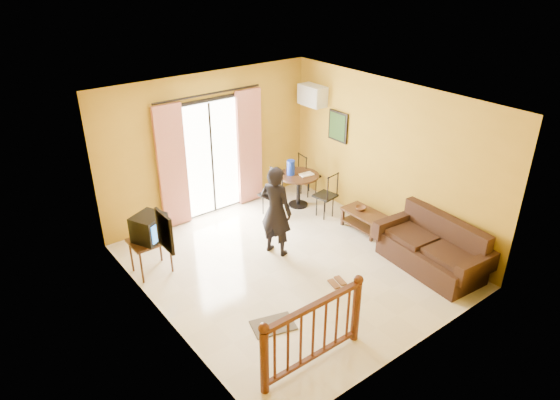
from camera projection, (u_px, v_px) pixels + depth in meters
ground at (290, 265)px, 8.39m from camera, size 5.00×5.00×0.00m
room_shell at (291, 173)px, 7.62m from camera, size 5.00×5.00×5.00m
balcony_door at (212, 157)px, 9.58m from camera, size 2.25×0.14×2.46m
tv_table at (149, 244)px, 8.00m from camera, size 0.61×0.51×0.61m
television at (149, 228)px, 7.88m from camera, size 0.61×0.59×0.42m
picture_left at (165, 231)px, 6.34m from camera, size 0.05×0.42×0.52m
dining_table at (299, 181)px, 10.12m from camera, size 0.83×0.83×0.69m
water_jug at (291, 168)px, 9.99m from camera, size 0.16×0.16×0.30m
serving_tray at (306, 174)px, 10.04m from camera, size 0.30×0.21×0.02m
dining_chairs at (301, 208)px, 10.25m from camera, size 1.66×1.40×0.95m
air_conditioner at (312, 95)px, 9.94m from camera, size 0.31×0.60×0.40m
botanical_print at (338, 126)px, 9.77m from camera, size 0.05×0.50×0.60m
coffee_table at (364, 218)px, 9.35m from camera, size 0.47×0.85×0.38m
bowl at (361, 208)px, 9.35m from camera, size 0.24×0.24×0.06m
sofa at (433, 250)px, 8.22m from camera, size 0.98×1.88×0.87m
standing_person at (276, 211)px, 8.41m from camera, size 0.58×0.69×1.62m
stair_balustrade at (313, 329)px, 6.16m from camera, size 1.63×0.13×1.04m
doormat at (273, 325)px, 7.04m from camera, size 0.69×0.55×0.02m
sandals at (337, 282)px, 7.94m from camera, size 0.29×0.27×0.03m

